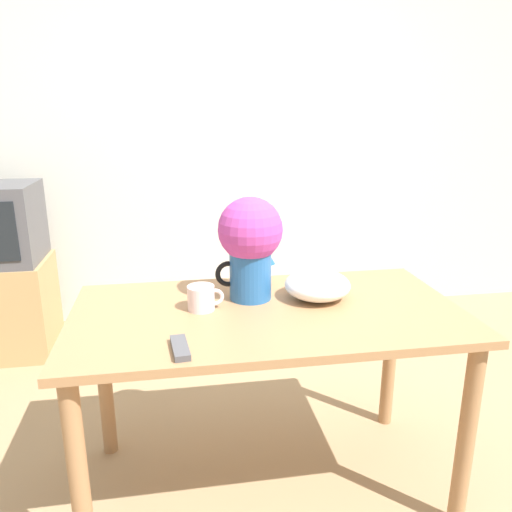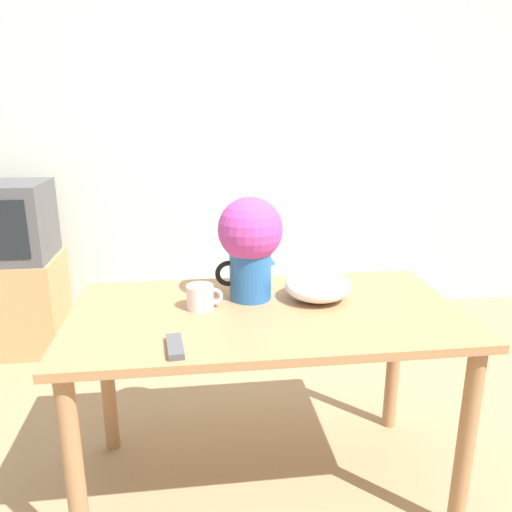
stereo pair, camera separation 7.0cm
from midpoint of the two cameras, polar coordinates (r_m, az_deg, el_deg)
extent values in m
cube|color=silver|center=(3.49, -3.50, 14.09)|extent=(8.00, 0.05, 2.60)
cube|color=#A3754C|center=(1.81, 0.21, -6.60)|extent=(1.40, 0.74, 0.03)
cylinder|color=#A3754C|center=(1.75, -20.75, -23.03)|extent=(0.06, 0.06, 0.72)
cylinder|color=#A3754C|center=(1.95, 21.91, -18.73)|extent=(0.06, 0.06, 0.72)
cylinder|color=#A3754C|center=(2.26, -17.84, -13.06)|extent=(0.06, 0.06, 0.72)
cylinder|color=#A3754C|center=(2.41, 14.26, -10.75)|extent=(0.06, 0.06, 0.72)
cylinder|color=#235B9E|center=(1.88, -1.72, -2.20)|extent=(0.16, 0.16, 0.18)
cone|color=#235B9E|center=(1.87, 0.30, -0.21)|extent=(0.06, 0.06, 0.05)
torus|color=black|center=(1.87, -4.24, -2.06)|extent=(0.10, 0.02, 0.10)
sphere|color=#3D7033|center=(1.84, -1.75, 1.77)|extent=(0.18, 0.18, 0.18)
sphere|color=#B23D99|center=(1.83, -1.77, 3.04)|extent=(0.24, 0.24, 0.24)
cylinder|color=silver|center=(1.80, -7.42, -4.78)|extent=(0.10, 0.10, 0.09)
torus|color=silver|center=(1.80, -5.80, -4.70)|extent=(0.06, 0.01, 0.06)
ellipsoid|color=white|center=(1.90, 5.97, -3.33)|extent=(0.25, 0.25, 0.11)
cube|color=#4C4C51|center=(1.53, -9.99, -10.31)|extent=(0.06, 0.15, 0.02)
cube|color=tan|center=(3.41, -27.31, -5.22)|extent=(0.55, 0.46, 0.58)
camera|label=1|loc=(0.04, -91.08, -0.32)|focal=35.00mm
camera|label=2|loc=(0.04, 88.92, 0.32)|focal=35.00mm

